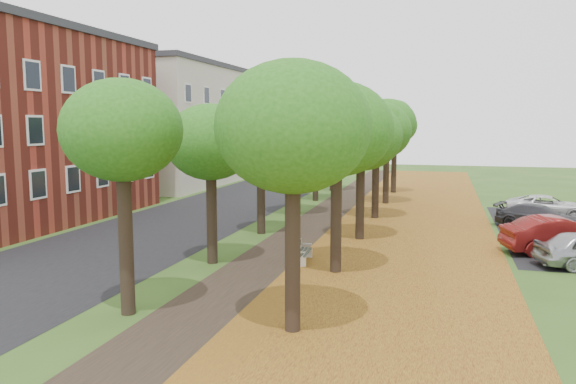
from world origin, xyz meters
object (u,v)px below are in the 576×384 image
Objects in this scene: bench at (302,252)px; car_grey at (539,217)px; car_red at (562,236)px; car_white at (548,206)px.

bench is 0.39× the size of car_grey.
car_red is at bearing -71.33° from bench.
bench is at bearing 97.40° from car_red.
car_grey reaches higher than bench.
car_white reaches higher than bench.
car_grey is at bearing -49.09° from bench.
car_grey is at bearing 172.25° from car_white.
car_red is 9.66m from car_white.
car_red reaches higher than bench.
car_red reaches higher than car_grey.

